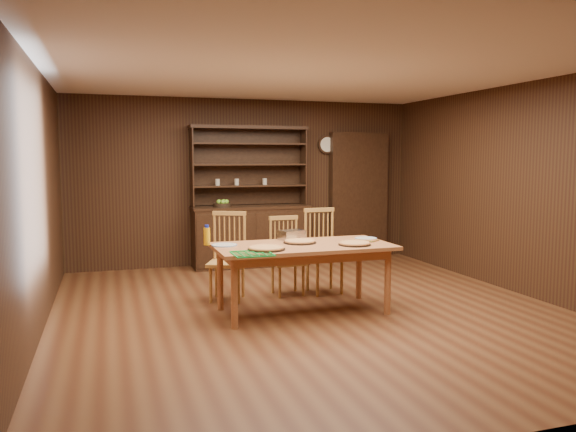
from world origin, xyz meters
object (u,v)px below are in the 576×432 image
object	(u,v)px
chair_center	(286,253)
juice_bottle	(207,236)
chair_left	(228,253)
chair_right	(322,248)
china_hutch	(251,228)
dining_table	(303,252)

from	to	relation	value
chair_center	juice_bottle	distance (m)	1.27
chair_left	chair_right	size ratio (longest dim) A/B	0.99
china_hutch	chair_center	distance (m)	1.90
china_hutch	chair_right	xyz separation A→B (m)	(0.45, -1.92, -0.04)
chair_center	chair_right	xyz separation A→B (m)	(0.47, -0.03, 0.05)
china_hutch	chair_left	size ratio (longest dim) A/B	2.08
china_hutch	dining_table	xyz separation A→B (m)	(-0.11, -2.76, 0.07)
dining_table	chair_center	bearing A→B (deg)	84.65
juice_bottle	chair_left	bearing A→B (deg)	57.90
china_hutch	juice_bottle	xyz separation A→B (m)	(-1.10, -2.47, 0.25)
chair_right	juice_bottle	xyz separation A→B (m)	(-1.55, -0.55, 0.29)
china_hutch	dining_table	size ratio (longest dim) A/B	1.14
china_hutch	chair_center	xyz separation A→B (m)	(-0.02, -1.90, -0.09)
chair_center	juice_bottle	size ratio (longest dim) A/B	4.44
chair_left	chair_right	world-z (taller)	chair_right
dining_table	chair_left	world-z (taller)	chair_left
chair_center	chair_right	bearing A→B (deg)	-4.81
chair_left	juice_bottle	world-z (taller)	chair_left
juice_bottle	china_hutch	bearing A→B (deg)	65.97
chair_right	juice_bottle	world-z (taller)	chair_right
chair_left	chair_center	size ratio (longest dim) A/B	1.08
china_hutch	chair_left	world-z (taller)	china_hutch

